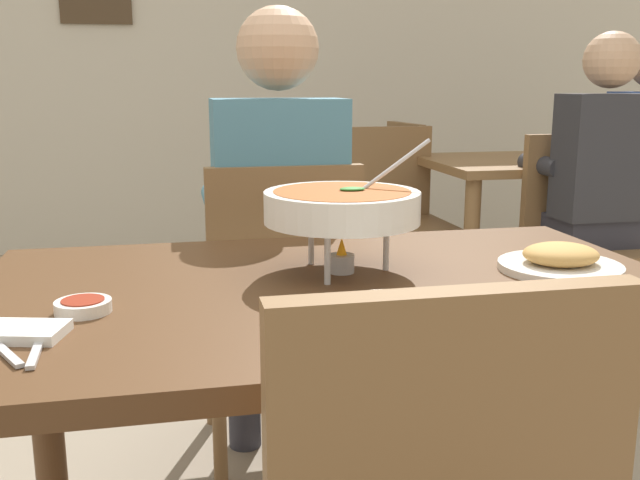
{
  "coord_description": "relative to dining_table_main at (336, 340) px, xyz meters",
  "views": [
    {
      "loc": [
        -0.29,
        -1.22,
        1.11
      ],
      "look_at": [
        0.0,
        0.15,
        0.8
      ],
      "focal_mm": 39.74,
      "sensor_mm": 36.0,
      "label": 1
    }
  ],
  "objects": [
    {
      "name": "cafe_rear_partition",
      "position": [
        0.0,
        3.72,
        0.86
      ],
      "size": [
        10.0,
        0.1,
        3.0
      ],
      "primitive_type": "cube",
      "color": "beige",
      "rests_on": "ground_plane"
    },
    {
      "name": "dining_table_main",
      "position": [
        0.0,
        0.0,
        0.0
      ],
      "size": [
        1.3,
        0.83,
        0.75
      ],
      "color": "#51331C",
      "rests_on": "ground_plane"
    },
    {
      "name": "chair_diner_main",
      "position": [
        -0.0,
        0.7,
        -0.13
      ],
      "size": [
        0.44,
        0.44,
        0.9
      ],
      "color": "brown",
      "rests_on": "ground_plane"
    },
    {
      "name": "diner_main",
      "position": [
        0.0,
        0.73,
        0.11
      ],
      "size": [
        0.4,
        0.45,
        1.31
      ],
      "color": "#2D2D38",
      "rests_on": "ground_plane"
    },
    {
      "name": "curry_bowl",
      "position": [
        0.03,
        0.08,
        0.24
      ],
      "size": [
        0.33,
        0.3,
        0.26
      ],
      "color": "silver",
      "rests_on": "dining_table_main"
    },
    {
      "name": "rice_plate",
      "position": [
        0.01,
        -0.25,
        0.13
      ],
      "size": [
        0.24,
        0.24,
        0.06
      ],
      "color": "white",
      "rests_on": "dining_table_main"
    },
    {
      "name": "appetizer_plate",
      "position": [
        0.45,
        0.0,
        0.13
      ],
      "size": [
        0.24,
        0.24,
        0.06
      ],
      "color": "white",
      "rests_on": "dining_table_main"
    },
    {
      "name": "sauce_dish",
      "position": [
        -0.44,
        -0.08,
        0.12
      ],
      "size": [
        0.09,
        0.09,
        0.02
      ],
      "color": "white",
      "rests_on": "dining_table_main"
    },
    {
      "name": "napkin_folded",
      "position": [
        -0.51,
        -0.18,
        0.12
      ],
      "size": [
        0.14,
        0.11,
        0.02
      ],
      "primitive_type": "cube",
      "rotation": [
        0.0,
        0.0,
        -0.25
      ],
      "color": "white",
      "rests_on": "dining_table_main"
    },
    {
      "name": "fork_utensil",
      "position": [
        -0.53,
        -0.23,
        0.11
      ],
      "size": [
        0.09,
        0.16,
        0.01
      ],
      "primitive_type": "cube",
      "rotation": [
        0.0,
        0.0,
        0.49
      ],
      "color": "silver",
      "rests_on": "dining_table_main"
    },
    {
      "name": "spoon_utensil",
      "position": [
        -0.48,
        -0.23,
        0.11
      ],
      "size": [
        0.02,
        0.17,
        0.01
      ],
      "primitive_type": "cube",
      "rotation": [
        0.0,
        0.0,
        0.04
      ],
      "color": "silver",
      "rests_on": "dining_table_main"
    },
    {
      "name": "dining_table_far",
      "position": [
        1.43,
        1.96,
        -0.02
      ],
      "size": [
        1.0,
        0.8,
        0.75
      ],
      "color": "brown",
      "rests_on": "ground_plane"
    },
    {
      "name": "chair_bg_middle",
      "position": [
        1.39,
        1.43,
        -0.13
      ],
      "size": [
        0.46,
        0.46,
        0.9
      ],
      "color": "brown",
      "rests_on": "ground_plane"
    },
    {
      "name": "chair_bg_right",
      "position": [
        0.87,
        2.48,
        -0.13
      ],
      "size": [
        0.48,
        0.48,
        0.9
      ],
      "color": "brown",
      "rests_on": "ground_plane"
    },
    {
      "name": "chair_bg_corner",
      "position": [
        0.8,
        2.08,
        -0.13
      ],
      "size": [
        0.45,
        0.45,
        0.9
      ],
      "color": "brown",
      "rests_on": "ground_plane"
    },
    {
      "name": "patron_bg_middle",
      "position": [
        1.42,
        1.37,
        0.11
      ],
      "size": [
        0.4,
        0.45,
        1.31
      ],
      "color": "#2D2D38",
      "rests_on": "ground_plane"
    }
  ]
}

